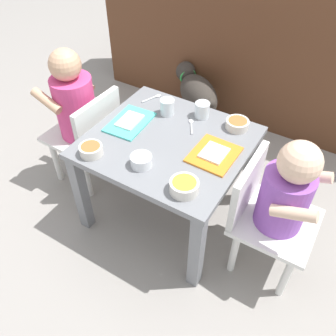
# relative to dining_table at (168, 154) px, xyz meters

# --- Properties ---
(ground_plane) EXTENTS (7.00, 7.00, 0.00)m
(ground_plane) POSITION_rel_dining_table_xyz_m (0.00, 0.00, -0.35)
(ground_plane) COLOR gray
(kitchen_cabinet_back) EXTENTS (1.86, 0.39, 0.88)m
(kitchen_cabinet_back) POSITION_rel_dining_table_xyz_m (0.00, 1.01, 0.09)
(kitchen_cabinet_back) COLOR #56331E
(kitchen_cabinet_back) RESTS_ON ground
(dining_table) EXTENTS (0.59, 0.55, 0.42)m
(dining_table) POSITION_rel_dining_table_xyz_m (0.00, 0.00, 0.00)
(dining_table) COLOR slate
(dining_table) RESTS_ON ground
(seated_child_left) EXTENTS (0.29, 0.29, 0.67)m
(seated_child_left) POSITION_rel_dining_table_xyz_m (-0.46, -0.00, 0.05)
(seated_child_left) COLOR silver
(seated_child_left) RESTS_ON ground
(seated_child_right) EXTENTS (0.28, 0.28, 0.62)m
(seated_child_right) POSITION_rel_dining_table_xyz_m (0.46, -0.02, 0.04)
(seated_child_right) COLOR silver
(seated_child_right) RESTS_ON ground
(dog) EXTENTS (0.39, 0.34, 0.30)m
(dog) POSITION_rel_dining_table_xyz_m (-0.22, 0.68, -0.15)
(dog) COLOR #332D28
(dog) RESTS_ON ground
(food_tray_left) EXTENTS (0.15, 0.21, 0.02)m
(food_tray_left) POSITION_rel_dining_table_xyz_m (-0.19, 0.01, 0.08)
(food_tray_left) COLOR #4CC6BC
(food_tray_left) RESTS_ON dining_table
(food_tray_right) EXTENTS (0.16, 0.18, 0.02)m
(food_tray_right) POSITION_rel_dining_table_xyz_m (0.19, 0.01, 0.08)
(food_tray_right) COLOR orange
(food_tray_right) RESTS_ON dining_table
(water_cup_left) EXTENTS (0.06, 0.06, 0.07)m
(water_cup_left) POSITION_rel_dining_table_xyz_m (-0.09, 0.15, 0.10)
(water_cup_left) COLOR white
(water_cup_left) RESTS_ON dining_table
(water_cup_right) EXTENTS (0.06, 0.06, 0.06)m
(water_cup_right) POSITION_rel_dining_table_xyz_m (0.04, 0.20, 0.10)
(water_cup_right) COLOR white
(water_cup_right) RESTS_ON dining_table
(veggie_bowl_near) EXTENTS (0.08, 0.08, 0.04)m
(veggie_bowl_near) POSITION_rel_dining_table_xyz_m (-0.01, -0.17, 0.09)
(veggie_bowl_near) COLOR white
(veggie_bowl_near) RESTS_ON dining_table
(cereal_bowl_left_side) EXTENTS (0.09, 0.09, 0.03)m
(cereal_bowl_left_side) POSITION_rel_dining_table_xyz_m (0.19, 0.21, 0.09)
(cereal_bowl_left_side) COLOR silver
(cereal_bowl_left_side) RESTS_ON dining_table
(cereal_bowl_right_side) EXTENTS (0.08, 0.08, 0.04)m
(cereal_bowl_right_side) POSITION_rel_dining_table_xyz_m (-0.20, -0.21, 0.09)
(cereal_bowl_right_side) COLOR silver
(cereal_bowl_right_side) RESTS_ON dining_table
(veggie_bowl_far) EXTENTS (0.10, 0.10, 0.04)m
(veggie_bowl_far) POSITION_rel_dining_table_xyz_m (0.18, -0.20, 0.09)
(veggie_bowl_far) COLOR silver
(veggie_bowl_far) RESTS_ON dining_table
(spoon_by_left_tray) EXTENTS (0.05, 0.10, 0.01)m
(spoon_by_left_tray) POSITION_rel_dining_table_xyz_m (-0.20, 0.21, 0.07)
(spoon_by_left_tray) COLOR silver
(spoon_by_left_tray) RESTS_ON dining_table
(spoon_by_right_tray) EXTENTS (0.06, 0.09, 0.01)m
(spoon_by_right_tray) POSITION_rel_dining_table_xyz_m (0.03, 0.13, 0.07)
(spoon_by_right_tray) COLOR silver
(spoon_by_right_tray) RESTS_ON dining_table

